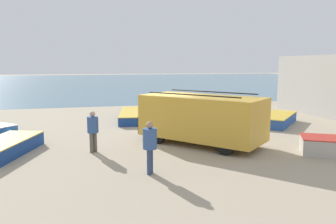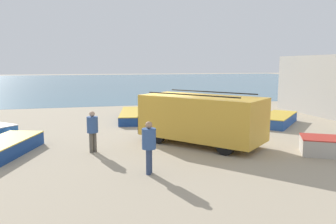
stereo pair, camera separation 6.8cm
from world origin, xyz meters
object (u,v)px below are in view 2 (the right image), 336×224
object	(u,v)px
fishing_rowboat_4	(208,109)
parked_van	(201,117)
fisherman_3	(149,143)
fishing_rowboat_2	(6,146)
fishing_rowboat_0	(279,119)
fisherman_1	(93,128)
fishing_rowboat_1	(134,115)

from	to	relation	value
fishing_rowboat_4	parked_van	bearing A→B (deg)	16.56
fisherman_3	parked_van	bearing A→B (deg)	-105.32
fishing_rowboat_2	fisherman_3	size ratio (longest dim) A/B	2.67
fishing_rowboat_2	fishing_rowboat_4	distance (m)	13.12
fishing_rowboat_0	fisherman_1	size ratio (longest dim) A/B	2.44
fishing_rowboat_4	fisherman_1	size ratio (longest dim) A/B	2.65
fishing_rowboat_0	fisherman_3	xyz separation A→B (m)	(-8.63, -6.49, 0.69)
fishing_rowboat_1	fisherman_3	distance (m)	10.08
fishing_rowboat_4	fishing_rowboat_2	bearing A→B (deg)	-16.42
fishing_rowboat_4	fisherman_3	distance (m)	12.50
parked_van	fishing_rowboat_1	distance (m)	7.09
fishing_rowboat_2	fishing_rowboat_4	size ratio (longest dim) A/B	1.04
fishing_rowboat_4	fisherman_1	world-z (taller)	fisherman_1
fishing_rowboat_4	fisherman_3	bearing A→B (deg)	10.45
parked_van	fishing_rowboat_1	size ratio (longest dim) A/B	0.95
fishing_rowboat_0	fishing_rowboat_4	distance (m)	5.09
fishing_rowboat_0	fishing_rowboat_2	xyz separation A→B (m)	(-13.42, -2.92, -0.01)
parked_van	fishing_rowboat_4	xyz separation A→B (m)	(3.28, 7.69, -0.80)
fishing_rowboat_2	fisherman_3	bearing A→B (deg)	-108.96
fisherman_1	fisherman_3	size ratio (longest dim) A/B	0.97
parked_van	fishing_rowboat_2	size ratio (longest dim) A/B	1.22
fishing_rowboat_0	fisherman_3	bearing A→B (deg)	171.95
parked_van	fishing_rowboat_4	distance (m)	8.40
parked_van	fishing_rowboat_1	bearing A→B (deg)	-25.37
fishing_rowboat_4	fisherman_3	size ratio (longest dim) A/B	2.58
fisherman_1	fishing_rowboat_1	bearing A→B (deg)	125.71
fishing_rowboat_1	fishing_rowboat_2	world-z (taller)	fishing_rowboat_2
fishing_rowboat_4	fisherman_1	bearing A→B (deg)	-4.50
fishing_rowboat_0	fisherman_1	bearing A→B (deg)	154.00
parked_van	fisherman_1	world-z (taller)	parked_van
fishing_rowboat_2	fisherman_3	xyz separation A→B (m)	(4.80, -3.58, 0.70)
fisherman_1	fishing_rowboat_2	bearing A→B (deg)	-134.87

